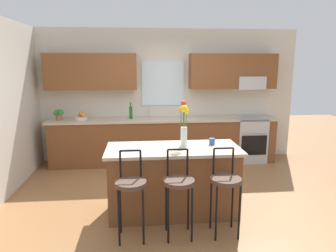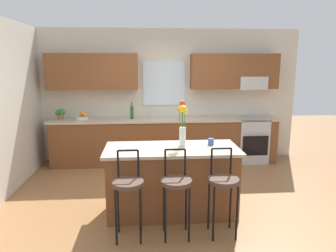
# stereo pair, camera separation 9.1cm
# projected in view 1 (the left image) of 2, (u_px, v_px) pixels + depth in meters

# --- Properties ---
(ground_plane) EXTENTS (14.00, 14.00, 0.00)m
(ground_plane) POSITION_uv_depth(u_px,v_px,m) (173.00, 197.00, 4.71)
(ground_plane) COLOR olive
(back_wall_assembly) EXTENTS (5.60, 0.50, 2.70)m
(back_wall_assembly) POSITION_uv_depth(u_px,v_px,m) (164.00, 88.00, 6.34)
(back_wall_assembly) COLOR beige
(back_wall_assembly) RESTS_ON ground
(counter_run) EXTENTS (4.56, 0.64, 0.92)m
(counter_run) POSITION_uv_depth(u_px,v_px,m) (164.00, 140.00, 6.27)
(counter_run) COLOR brown
(counter_run) RESTS_ON ground
(sink_faucet) EXTENTS (0.02, 0.13, 0.23)m
(sink_faucet) POSITION_uv_depth(u_px,v_px,m) (149.00, 111.00, 6.26)
(sink_faucet) COLOR #B7BABC
(sink_faucet) RESTS_ON counter_run
(oven_range) EXTENTS (0.60, 0.64, 0.92)m
(oven_range) POSITION_uv_depth(u_px,v_px,m) (249.00, 139.00, 6.41)
(oven_range) COLOR #B7BABC
(oven_range) RESTS_ON ground
(kitchen_island) EXTENTS (1.77, 0.76, 0.92)m
(kitchen_island) POSITION_uv_depth(u_px,v_px,m) (173.00, 180.00, 4.14)
(kitchen_island) COLOR brown
(kitchen_island) RESTS_ON ground
(bar_stool_near) EXTENTS (0.36, 0.36, 1.04)m
(bar_stool_near) POSITION_uv_depth(u_px,v_px,m) (131.00, 187.00, 3.48)
(bar_stool_near) COLOR black
(bar_stool_near) RESTS_ON ground
(bar_stool_middle) EXTENTS (0.36, 0.36, 1.04)m
(bar_stool_middle) POSITION_uv_depth(u_px,v_px,m) (179.00, 185.00, 3.53)
(bar_stool_middle) COLOR black
(bar_stool_middle) RESTS_ON ground
(bar_stool_far) EXTENTS (0.36, 0.36, 1.04)m
(bar_stool_far) POSITION_uv_depth(u_px,v_px,m) (225.00, 184.00, 3.58)
(bar_stool_far) COLOR black
(bar_stool_far) RESTS_ON ground
(flower_vase) EXTENTS (0.14, 0.13, 0.61)m
(flower_vase) POSITION_uv_depth(u_px,v_px,m) (184.00, 123.00, 4.06)
(flower_vase) COLOR silver
(flower_vase) RESTS_ON kitchen_island
(mug_ceramic) EXTENTS (0.08, 0.08, 0.09)m
(mug_ceramic) POSITION_uv_depth(u_px,v_px,m) (212.00, 142.00, 4.18)
(mug_ceramic) COLOR #33518C
(mug_ceramic) RESTS_ON kitchen_island
(fruit_bowl_oranges) EXTENTS (0.24, 0.24, 0.16)m
(fruit_bowl_oranges) POSITION_uv_depth(u_px,v_px,m) (81.00, 117.00, 6.02)
(fruit_bowl_oranges) COLOR silver
(fruit_bowl_oranges) RESTS_ON counter_run
(bottle_olive_oil) EXTENTS (0.06, 0.06, 0.33)m
(bottle_olive_oil) POSITION_uv_depth(u_px,v_px,m) (131.00, 112.00, 6.09)
(bottle_olive_oil) COLOR #1E5923
(bottle_olive_oil) RESTS_ON counter_run
(potted_plant_small) EXTENTS (0.20, 0.14, 0.21)m
(potted_plant_small) POSITION_uv_depth(u_px,v_px,m) (59.00, 114.00, 5.97)
(potted_plant_small) COLOR #9E5B3D
(potted_plant_small) RESTS_ON counter_run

